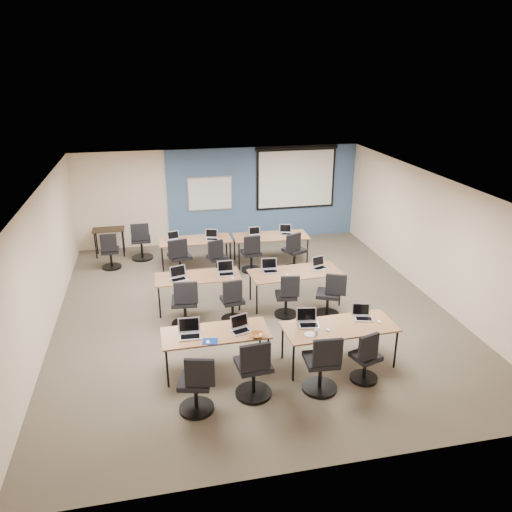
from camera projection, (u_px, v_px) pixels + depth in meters
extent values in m
cube|color=#6B6354|center=(252.00, 310.00, 10.57)|extent=(8.00, 9.00, 0.02)
cube|color=white|center=(252.00, 185.00, 9.59)|extent=(8.00, 9.00, 0.02)
cube|color=beige|center=(220.00, 196.00, 14.18)|extent=(8.00, 0.04, 2.70)
cube|color=beige|center=(328.00, 380.00, 5.98)|extent=(8.00, 0.04, 2.70)
cube|color=beige|center=(43.00, 266.00, 9.30)|extent=(0.04, 9.00, 2.70)
cube|color=beige|center=(432.00, 237.00, 10.86)|extent=(0.04, 9.00, 2.70)
cube|color=#3D5977|center=(263.00, 194.00, 14.39)|extent=(5.50, 0.04, 2.70)
cube|color=#A7AFB5|center=(210.00, 194.00, 14.02)|extent=(1.28, 0.02, 0.98)
cube|color=white|center=(210.00, 194.00, 14.01)|extent=(1.20, 0.02, 0.90)
cube|color=black|center=(296.00, 178.00, 14.36)|extent=(2.32, 0.03, 1.82)
cube|color=white|center=(296.00, 179.00, 14.37)|extent=(2.20, 0.02, 1.62)
cylinder|color=black|center=(297.00, 148.00, 14.05)|extent=(2.40, 0.10, 0.10)
cube|color=brown|center=(216.00, 333.00, 8.27)|extent=(1.78, 0.74, 0.03)
cylinder|color=black|center=(167.00, 368.00, 7.95)|extent=(0.04, 0.04, 0.70)
cylinder|color=black|center=(268.00, 356.00, 8.28)|extent=(0.04, 0.04, 0.70)
cylinder|color=black|center=(166.00, 348.00, 8.52)|extent=(0.04, 0.04, 0.70)
cylinder|color=black|center=(260.00, 337.00, 8.84)|extent=(0.04, 0.04, 0.70)
cube|color=brown|center=(339.00, 327.00, 8.46)|extent=(1.92, 0.80, 0.03)
cylinder|color=black|center=(293.00, 362.00, 8.11)|extent=(0.04, 0.04, 0.70)
cylinder|color=black|center=(396.00, 350.00, 8.46)|extent=(0.04, 0.04, 0.70)
cylinder|color=black|center=(283.00, 341.00, 8.73)|extent=(0.04, 0.04, 0.70)
cylinder|color=black|center=(378.00, 330.00, 9.08)|extent=(0.04, 0.04, 0.70)
cube|color=#9E6F44|center=(198.00, 277.00, 10.43)|extent=(1.77, 0.74, 0.03)
cylinder|color=black|center=(159.00, 303.00, 10.12)|extent=(0.04, 0.04, 0.70)
cylinder|color=black|center=(239.00, 295.00, 10.45)|extent=(0.04, 0.04, 0.70)
cylinder|color=black|center=(159.00, 290.00, 10.69)|extent=(0.04, 0.04, 0.70)
cylinder|color=black|center=(234.00, 283.00, 11.01)|extent=(0.04, 0.04, 0.70)
cube|color=brown|center=(295.00, 272.00, 10.65)|extent=(1.94, 0.81, 0.03)
cylinder|color=black|center=(257.00, 299.00, 10.29)|extent=(0.04, 0.04, 0.70)
cylinder|color=black|center=(340.00, 291.00, 10.64)|extent=(0.04, 0.04, 0.70)
cylinder|color=black|center=(250.00, 285.00, 10.92)|extent=(0.04, 0.04, 0.70)
cylinder|color=black|center=(329.00, 278.00, 11.27)|extent=(0.04, 0.04, 0.70)
cube|color=brown|center=(195.00, 240.00, 12.58)|extent=(1.81, 0.75, 0.03)
cylinder|color=black|center=(163.00, 261.00, 12.26)|extent=(0.04, 0.04, 0.70)
cylinder|color=black|center=(230.00, 255.00, 12.58)|extent=(0.04, 0.04, 0.70)
cylinder|color=black|center=(162.00, 252.00, 12.83)|extent=(0.04, 0.04, 0.70)
cylinder|color=black|center=(226.00, 247.00, 13.16)|extent=(0.04, 0.04, 0.70)
cube|color=olive|center=(271.00, 236.00, 12.85)|extent=(1.91, 0.80, 0.03)
cylinder|color=black|center=(239.00, 257.00, 12.50)|extent=(0.04, 0.04, 0.70)
cylinder|color=black|center=(307.00, 251.00, 12.85)|extent=(0.04, 0.04, 0.70)
cylinder|color=black|center=(235.00, 248.00, 13.12)|extent=(0.04, 0.04, 0.70)
cylinder|color=black|center=(300.00, 243.00, 13.47)|extent=(0.04, 0.04, 0.70)
cube|color=#B4B3C1|center=(190.00, 336.00, 8.12)|extent=(0.36, 0.26, 0.02)
cube|color=black|center=(190.00, 336.00, 8.09)|extent=(0.30, 0.15, 0.00)
cube|color=#B4B3C1|center=(189.00, 325.00, 8.20)|extent=(0.36, 0.07, 0.25)
cube|color=black|center=(189.00, 325.00, 8.19)|extent=(0.32, 0.05, 0.20)
ellipsoid|color=white|center=(208.00, 342.00, 7.94)|extent=(0.09, 0.12, 0.04)
cylinder|color=black|center=(197.00, 408.00, 7.54)|extent=(0.53, 0.53, 0.05)
cylinder|color=black|center=(196.00, 397.00, 7.47)|extent=(0.06, 0.06, 0.47)
cube|color=black|center=(195.00, 381.00, 7.37)|extent=(0.47, 0.47, 0.08)
cube|color=black|center=(200.00, 373.00, 7.09)|extent=(0.43, 0.06, 0.44)
cube|color=#B6B6BE|center=(241.00, 331.00, 8.28)|extent=(0.32, 0.23, 0.02)
cube|color=black|center=(241.00, 331.00, 8.26)|extent=(0.27, 0.13, 0.00)
cube|color=#B6B6BE|center=(240.00, 321.00, 8.35)|extent=(0.32, 0.06, 0.22)
cube|color=black|center=(240.00, 321.00, 8.34)|extent=(0.28, 0.04, 0.18)
ellipsoid|color=white|center=(261.00, 334.00, 8.18)|extent=(0.06, 0.09, 0.03)
cylinder|color=black|center=(254.00, 393.00, 7.89)|extent=(0.58, 0.58, 0.05)
cylinder|color=black|center=(253.00, 381.00, 7.80)|extent=(0.06, 0.06, 0.51)
cube|color=black|center=(253.00, 365.00, 7.70)|extent=(0.51, 0.51, 0.08)
cube|color=black|center=(255.00, 357.00, 7.38)|extent=(0.47, 0.06, 0.44)
cube|color=#AAAAB7|center=(309.00, 325.00, 8.46)|extent=(0.35, 0.25, 0.02)
cube|color=black|center=(309.00, 325.00, 8.44)|extent=(0.30, 0.15, 0.00)
cube|color=#AAAAB7|center=(307.00, 314.00, 8.54)|extent=(0.35, 0.06, 0.24)
cube|color=black|center=(307.00, 315.00, 8.53)|extent=(0.31, 0.05, 0.20)
ellipsoid|color=white|center=(328.00, 330.00, 8.32)|extent=(0.09, 0.11, 0.04)
cylinder|color=black|center=(319.00, 388.00, 8.02)|extent=(0.57, 0.57, 0.05)
cylinder|color=black|center=(320.00, 376.00, 7.93)|extent=(0.06, 0.06, 0.50)
cube|color=black|center=(321.00, 360.00, 7.83)|extent=(0.50, 0.50, 0.08)
cube|color=black|center=(328.00, 352.00, 7.52)|extent=(0.46, 0.06, 0.44)
cube|color=#A6A6B3|center=(363.00, 319.00, 8.68)|extent=(0.31, 0.23, 0.02)
cube|color=black|center=(364.00, 319.00, 8.66)|extent=(0.26, 0.13, 0.00)
cube|color=#A6A6B3|center=(361.00, 309.00, 8.75)|extent=(0.31, 0.06, 0.22)
cube|color=black|center=(361.00, 310.00, 8.74)|extent=(0.27, 0.04, 0.18)
ellipsoid|color=white|center=(380.00, 322.00, 8.57)|extent=(0.06, 0.10, 0.03)
cylinder|color=black|center=(364.00, 378.00, 8.26)|extent=(0.46, 0.46, 0.05)
cylinder|color=black|center=(364.00, 369.00, 8.19)|extent=(0.06, 0.06, 0.41)
cube|color=black|center=(366.00, 356.00, 8.11)|extent=(0.41, 0.41, 0.08)
cube|color=black|center=(368.00, 347.00, 7.83)|extent=(0.37, 0.06, 0.44)
cube|color=silver|center=(179.00, 279.00, 10.24)|extent=(0.34, 0.25, 0.02)
cube|color=black|center=(179.00, 279.00, 10.22)|extent=(0.29, 0.14, 0.00)
cube|color=silver|center=(178.00, 271.00, 10.31)|extent=(0.34, 0.06, 0.23)
cube|color=black|center=(178.00, 271.00, 10.31)|extent=(0.30, 0.04, 0.19)
ellipsoid|color=white|center=(190.00, 283.00, 10.09)|extent=(0.08, 0.10, 0.03)
cylinder|color=black|center=(186.00, 324.00, 9.96)|extent=(0.56, 0.56, 0.05)
cylinder|color=black|center=(185.00, 314.00, 9.88)|extent=(0.06, 0.06, 0.50)
cube|color=black|center=(185.00, 301.00, 9.77)|extent=(0.50, 0.50, 0.08)
cube|color=black|center=(186.00, 293.00, 9.47)|extent=(0.45, 0.06, 0.44)
cube|color=#A7A7AD|center=(226.00, 274.00, 10.50)|extent=(0.34, 0.25, 0.02)
cube|color=black|center=(227.00, 274.00, 10.47)|extent=(0.29, 0.15, 0.00)
cube|color=#A7A7AD|center=(225.00, 266.00, 10.57)|extent=(0.34, 0.06, 0.24)
cube|color=black|center=(225.00, 266.00, 10.56)|extent=(0.30, 0.05, 0.19)
ellipsoid|color=white|center=(233.00, 278.00, 10.31)|extent=(0.09, 0.11, 0.03)
cylinder|color=black|center=(233.00, 319.00, 10.15)|extent=(0.47, 0.47, 0.05)
cylinder|color=black|center=(233.00, 311.00, 10.08)|extent=(0.06, 0.06, 0.42)
cube|color=black|center=(232.00, 300.00, 9.99)|extent=(0.42, 0.42, 0.08)
cube|color=black|center=(233.00, 291.00, 9.71)|extent=(0.38, 0.06, 0.44)
cube|color=silver|center=(271.00, 271.00, 10.64)|extent=(0.34, 0.25, 0.02)
cube|color=black|center=(271.00, 271.00, 10.61)|extent=(0.29, 0.14, 0.00)
cube|color=silver|center=(269.00, 263.00, 10.71)|extent=(0.34, 0.06, 0.24)
cube|color=black|center=(269.00, 264.00, 10.70)|extent=(0.30, 0.04, 0.19)
ellipsoid|color=white|center=(287.00, 275.00, 10.47)|extent=(0.09, 0.11, 0.04)
cylinder|color=black|center=(286.00, 314.00, 10.36)|extent=(0.47, 0.47, 0.05)
cylinder|color=black|center=(286.00, 306.00, 10.29)|extent=(0.06, 0.06, 0.41)
cube|color=black|center=(286.00, 295.00, 10.20)|extent=(0.41, 0.41, 0.08)
cube|color=black|center=(290.00, 287.00, 9.93)|extent=(0.38, 0.06, 0.44)
cube|color=#A5A5AE|center=(320.00, 268.00, 10.80)|extent=(0.31, 0.22, 0.02)
cube|color=black|center=(320.00, 268.00, 10.78)|extent=(0.26, 0.13, 0.00)
cube|color=#A5A5AE|center=(318.00, 261.00, 10.87)|extent=(0.31, 0.06, 0.21)
cube|color=black|center=(318.00, 261.00, 10.86)|extent=(0.27, 0.04, 0.17)
ellipsoid|color=white|center=(323.00, 269.00, 10.75)|extent=(0.08, 0.10, 0.03)
cylinder|color=black|center=(327.00, 314.00, 10.34)|extent=(0.51, 0.51, 0.05)
cylinder|color=black|center=(327.00, 306.00, 10.27)|extent=(0.06, 0.06, 0.45)
cube|color=black|center=(328.00, 294.00, 10.17)|extent=(0.45, 0.45, 0.08)
cube|color=black|center=(336.00, 285.00, 9.92)|extent=(0.41, 0.06, 0.44)
cube|color=silver|center=(174.00, 241.00, 12.44)|extent=(0.30, 0.22, 0.02)
cube|color=black|center=(174.00, 241.00, 12.42)|extent=(0.25, 0.13, 0.00)
cube|color=silver|center=(173.00, 235.00, 12.50)|extent=(0.30, 0.06, 0.21)
cube|color=black|center=(173.00, 235.00, 12.50)|extent=(0.26, 0.04, 0.17)
ellipsoid|color=white|center=(181.00, 241.00, 12.40)|extent=(0.09, 0.11, 0.04)
cylinder|color=black|center=(181.00, 276.00, 12.20)|extent=(0.57, 0.57, 0.05)
cylinder|color=black|center=(180.00, 267.00, 12.12)|extent=(0.06, 0.06, 0.50)
cube|color=black|center=(180.00, 256.00, 12.01)|extent=(0.50, 0.50, 0.08)
cube|color=black|center=(178.00, 249.00, 11.70)|extent=(0.46, 0.06, 0.44)
cube|color=silver|center=(212.00, 239.00, 12.56)|extent=(0.31, 0.23, 0.02)
cube|color=black|center=(212.00, 239.00, 12.53)|extent=(0.27, 0.13, 0.00)
cube|color=silver|center=(211.00, 233.00, 12.62)|extent=(0.31, 0.06, 0.22)
cube|color=black|center=(212.00, 233.00, 12.62)|extent=(0.28, 0.04, 0.18)
ellipsoid|color=white|center=(220.00, 240.00, 12.47)|extent=(0.09, 0.12, 0.04)
cylinder|color=black|center=(218.00, 273.00, 12.34)|extent=(0.47, 0.47, 0.05)
cylinder|color=black|center=(217.00, 267.00, 12.27)|extent=(0.06, 0.06, 0.42)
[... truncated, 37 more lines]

